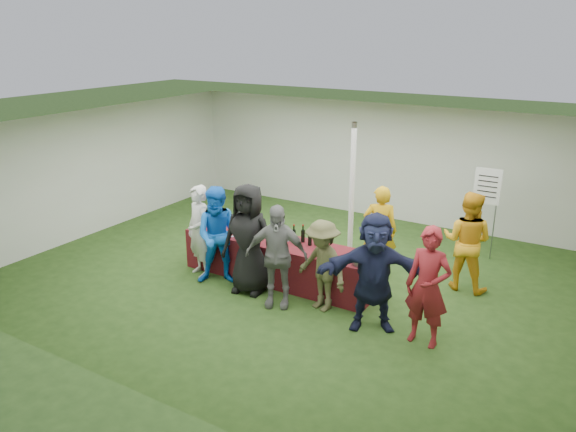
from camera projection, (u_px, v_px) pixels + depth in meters
The scene contains 18 objects.
ground at pixel (297, 276), 10.27m from camera, with size 60.00×60.00×0.00m, color #284719.
tent at pixel (352, 194), 10.57m from camera, with size 10.00×10.00×10.00m.
serving_table at pixel (278, 261), 10.01m from camera, with size 3.60×0.80×0.75m, color maroon.
wine_bottles at pixel (309, 238), 9.70m from camera, with size 0.61×0.15×0.32m.
wine_glasses at pixel (230, 231), 10.07m from camera, with size 1.10×0.09×0.16m.
water_bottle at pixel (287, 235), 9.85m from camera, with size 0.07×0.07×0.23m.
bar_towel at pixel (357, 256), 9.19m from camera, with size 0.25×0.18×0.03m, color white.
dump_bucket at pixel (359, 259), 8.87m from camera, with size 0.23×0.23×0.18m, color slate.
wine_list_sign at pixel (487, 193), 10.73m from camera, with size 0.50×0.03×1.80m.
staff_pourer at pixel (380, 231), 10.11m from camera, with size 0.61×0.40×1.69m, color gold.
staff_back at pixel (467, 241), 9.54m from camera, with size 0.85×0.66×1.75m, color gold.
customer_0 at pixel (199, 231), 10.07m from camera, with size 0.62×0.41×1.70m, color silver.
customer_1 at pixel (220, 236), 9.76m from camera, with size 0.86×0.67×1.76m, color blue.
customer_2 at pixel (249, 239), 9.42m from camera, with size 0.93×0.61×1.90m, color black.
customer_3 at pixel (276, 256), 8.95m from camera, with size 1.01×0.42×1.72m, color slate.
customer_4 at pixel (322, 266), 8.86m from camera, with size 0.97×0.56×1.50m, color brown.
customer_5 at pixel (374, 272), 8.24m from camera, with size 1.69×0.54×1.82m, color #181C3A.
customer_6 at pixel (428, 287), 7.84m from camera, with size 0.64×0.42×1.76m, color maroon.
Camera 1 is at (4.72, -8.11, 4.32)m, focal length 35.00 mm.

